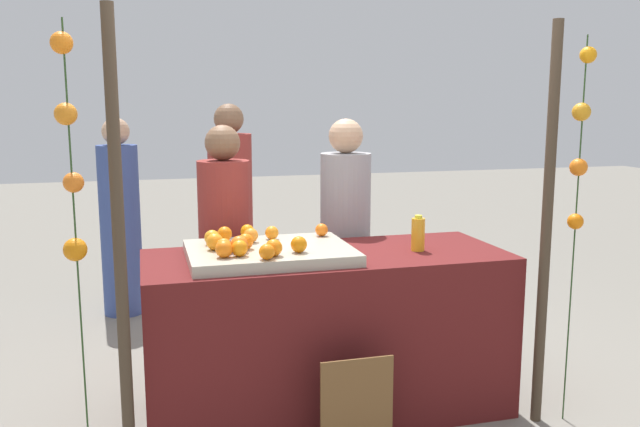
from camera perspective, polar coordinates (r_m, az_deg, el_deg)
ground_plane at (r=3.90m, az=0.61°, el=-16.55°), size 24.00×24.00×0.00m
stall_counter at (r=3.73m, az=0.62°, el=-10.31°), size 1.98×0.78×0.90m
orange_tray at (r=3.50m, az=-4.40°, el=-3.42°), size 0.86×0.65×0.06m
orange_0 at (r=3.69m, az=-4.20°, el=-1.68°), size 0.08×0.08×0.08m
orange_1 at (r=3.28m, az=-8.33°, el=-3.07°), size 0.09×0.09×0.09m
orange_2 at (r=3.67m, az=-8.28°, el=-1.76°), size 0.08×0.08×0.08m
orange_3 at (r=3.37m, az=-8.34°, el=-2.80°), size 0.08×0.08×0.08m
orange_4 at (r=3.73m, az=-6.33°, el=-1.54°), size 0.08×0.08×0.08m
orange_5 at (r=3.35m, az=-1.85°, el=-2.70°), size 0.08×0.08×0.08m
orange_6 at (r=3.77m, az=0.14°, el=-1.43°), size 0.07×0.07×0.07m
orange_7 at (r=3.45m, az=-9.14°, el=-2.43°), size 0.09×0.09×0.09m
orange_8 at (r=3.38m, az=-7.02°, el=-2.66°), size 0.09×0.09×0.09m
orange_9 at (r=3.21m, az=-4.64°, el=-3.34°), size 0.08×0.08×0.08m
orange_10 at (r=3.45m, az=-6.49°, el=-2.42°), size 0.08×0.08×0.08m
orange_11 at (r=3.29m, az=-7.00°, el=-3.01°), size 0.08×0.08×0.08m
orange_12 at (r=3.61m, az=-6.02°, el=-1.90°), size 0.08×0.08×0.08m
orange_13 at (r=3.58m, az=-9.36°, el=-2.07°), size 0.08×0.08×0.08m
orange_14 at (r=3.28m, az=-4.04°, el=-2.98°), size 0.09×0.09×0.09m
juice_bottle at (r=3.70m, az=8.51°, el=-1.77°), size 0.08×0.08×0.20m
chalkboard_sign at (r=3.29m, az=3.17°, el=-16.79°), size 0.36×0.03×0.54m
vendor_left at (r=4.12m, az=-8.21°, el=-4.27°), size 0.32×0.32×1.59m
vendor_right at (r=4.30m, az=2.19°, el=-3.40°), size 0.33×0.33×1.62m
crowd_person_0 at (r=5.58m, az=-16.94°, el=-0.89°), size 0.32×0.32×1.61m
crowd_person_1 at (r=5.23m, az=-7.73°, el=-0.64°), size 0.34×0.34×1.72m
canopy_post_left at (r=3.01m, az=-16.99°, el=-3.36°), size 0.06×0.06×2.13m
canopy_post_right at (r=3.63m, az=19.05°, el=-1.31°), size 0.06×0.06×2.13m
garland_strand_left at (r=2.91m, az=-20.90°, el=4.43°), size 0.10×0.11×2.06m
garland_strand_right at (r=3.64m, az=21.67°, el=5.71°), size 0.11×0.10×2.06m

